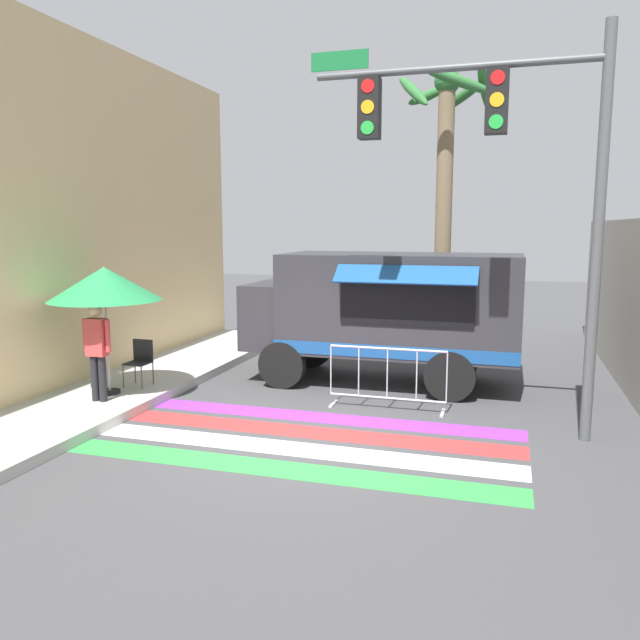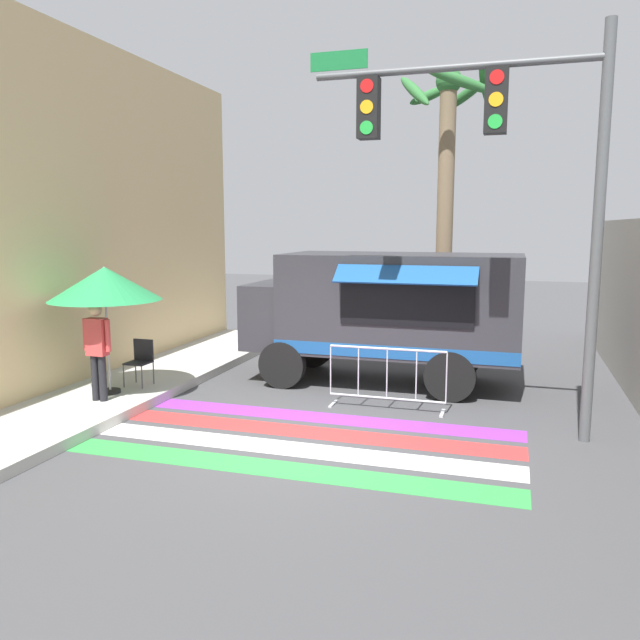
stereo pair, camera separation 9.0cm
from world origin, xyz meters
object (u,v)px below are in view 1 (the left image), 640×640
at_px(folding_chair, 140,358).
at_px(barricade_front, 387,379).
at_px(food_truck, 380,307).
at_px(patio_umbrella, 105,284).
at_px(traffic_signal_pole, 499,153).
at_px(vendor_person, 97,346).
at_px(palm_tree, 446,170).

relative_size(folding_chair, barricade_front, 0.42).
xyz_separation_m(food_truck, patio_umbrella, (-4.33, -2.85, 0.59)).
relative_size(traffic_signal_pole, vendor_person, 3.50).
bearing_deg(folding_chair, traffic_signal_pole, -7.21).
distance_m(patio_umbrella, vendor_person, 1.12).
xyz_separation_m(food_truck, palm_tree, (0.92, 3.03, 2.91)).
xyz_separation_m(patio_umbrella, palm_tree, (5.25, 5.88, 2.31)).
bearing_deg(traffic_signal_pole, barricade_front, 156.71).
bearing_deg(folding_chair, vendor_person, -96.88).
distance_m(traffic_signal_pole, folding_chair, 7.27).
height_order(food_truck, folding_chair, food_truck).
bearing_deg(food_truck, vendor_person, -141.68).
distance_m(folding_chair, palm_tree, 8.16).
height_order(food_truck, palm_tree, palm_tree).
bearing_deg(food_truck, barricade_front, -74.36).
distance_m(patio_umbrella, palm_tree, 8.22).
distance_m(barricade_front, palm_tree, 6.24).
height_order(vendor_person, barricade_front, vendor_person).
bearing_deg(food_truck, folding_chair, -152.51).
distance_m(traffic_signal_pole, vendor_person, 7.16).
distance_m(vendor_person, palm_tree, 8.81).
relative_size(barricade_front, palm_tree, 0.30).
relative_size(traffic_signal_pole, folding_chair, 6.91).
height_order(food_truck, patio_umbrella, food_truck).
height_order(patio_umbrella, palm_tree, palm_tree).
distance_m(patio_umbrella, folding_chair, 1.62).
height_order(folding_chair, barricade_front, barricade_front).
distance_m(food_truck, patio_umbrella, 5.22).
bearing_deg(vendor_person, folding_chair, 89.27).
relative_size(vendor_person, palm_tree, 0.25).
height_order(food_truck, vendor_person, food_truck).
xyz_separation_m(food_truck, folding_chair, (-4.14, -2.15, -0.86)).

